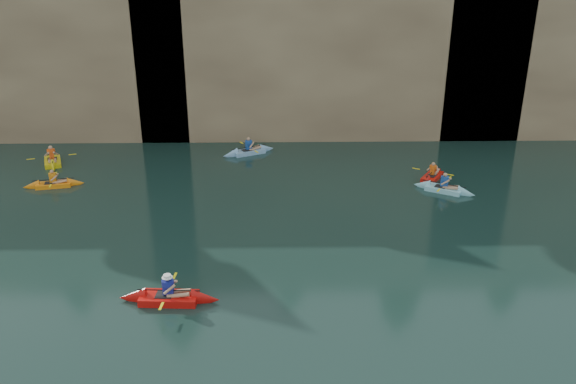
{
  "coord_description": "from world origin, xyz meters",
  "views": [
    {
      "loc": [
        -1.4,
        -13.03,
        10.27
      ],
      "look_at": [
        -1.05,
        5.24,
        3.0
      ],
      "focal_mm": 35.0,
      "sensor_mm": 36.0,
      "label": 1
    }
  ],
  "objects_px": {
    "kayaker_ltblue_near": "(444,189)",
    "kayaker_red_far": "(432,176)",
    "main_kayaker": "(169,297)",
    "kayaker_orange": "(54,184)"
  },
  "relations": [
    {
      "from": "main_kayaker",
      "to": "kayaker_red_far",
      "type": "relative_size",
      "value": 1.15
    },
    {
      "from": "main_kayaker",
      "to": "kayaker_red_far",
      "type": "xyz_separation_m",
      "value": [
        11.77,
        11.54,
        -0.03
      ]
    },
    {
      "from": "kayaker_red_far",
      "to": "kayaker_ltblue_near",
      "type": "bearing_deg",
      "value": -144.82
    },
    {
      "from": "main_kayaker",
      "to": "kayaker_red_far",
      "type": "height_order",
      "value": "main_kayaker"
    },
    {
      "from": "kayaker_ltblue_near",
      "to": "kayaker_red_far",
      "type": "relative_size",
      "value": 1.02
    },
    {
      "from": "kayaker_ltblue_near",
      "to": "kayaker_red_far",
      "type": "bearing_deg",
      "value": 124.13
    },
    {
      "from": "kayaker_ltblue_near",
      "to": "kayaker_red_far",
      "type": "xyz_separation_m",
      "value": [
        -0.09,
        1.85,
        -0.01
      ]
    },
    {
      "from": "kayaker_orange",
      "to": "kayaker_ltblue_near",
      "type": "bearing_deg",
      "value": -15.04
    },
    {
      "from": "main_kayaker",
      "to": "kayaker_red_far",
      "type": "distance_m",
      "value": 16.48
    },
    {
      "from": "kayaker_orange",
      "to": "kayaker_ltblue_near",
      "type": "xyz_separation_m",
      "value": [
        19.59,
        -1.04,
        0.01
      ]
    }
  ]
}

